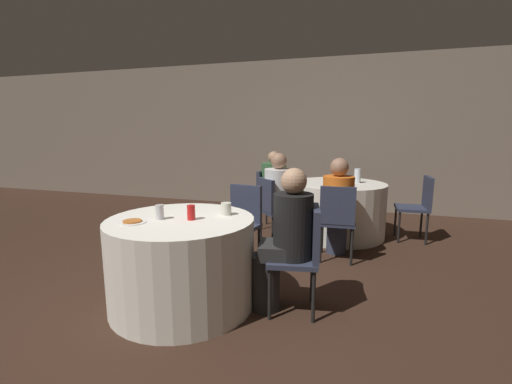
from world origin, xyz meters
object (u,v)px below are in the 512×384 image
Objects in this scene: person_orange_shirt at (338,207)px; bottle_far at (357,176)px; soda_can_silver at (160,212)px; person_black_shirt at (284,241)px; pizza_plate_near at (132,222)px; table_near at (182,262)px; chair_far_south at (337,216)px; chair_far_west at (268,193)px; soda_can_red at (191,212)px; person_green_jacket at (277,189)px; chair_far_southwest at (272,205)px; chair_near_north at (242,217)px; chair_near_east at (304,249)px; person_white_shirt at (283,198)px; table_far at (338,209)px; chair_far_east at (419,202)px.

person_orange_shirt is 5.85× the size of bottle_far.
person_orange_shirt is 2.09m from soda_can_silver.
pizza_plate_near is at bearing 98.20° from person_black_shirt.
table_near is 1.39× the size of chair_far_south.
chair_far_west is 7.24× the size of soda_can_red.
pizza_plate_near is at bearing -6.50° from person_green_jacket.
chair_far_southwest reaches higher than soda_can_red.
pizza_plate_near is at bearing 78.94° from chair_near_north.
soda_can_silver is (-1.00, -0.22, 0.22)m from person_black_shirt.
chair_far_southwest is 0.75× the size of person_green_jacket.
person_orange_shirt reaches higher than chair_far_west.
person_orange_shirt is 2.30m from pizza_plate_near.
table_near is 10.05× the size of soda_can_silver.
chair_near_east is 0.73× the size of person_white_shirt.
table_near is at bearing 90.00° from person_black_shirt.
person_black_shirt is at bearing 12.06° from soda_can_red.
table_far is at bearing 90.00° from person_white_shirt.
soda_can_silver is (-0.22, -2.59, 0.28)m from chair_far_west.
soda_can_silver is (-0.37, -2.58, 0.20)m from person_green_jacket.
person_black_shirt reaches higher than chair_far_southwest.
table_far is 1.48× the size of chair_far_east.
chair_near_east is at bearing -100.41° from person_orange_shirt.
pizza_plate_near is (-0.76, -2.05, 0.14)m from person_white_shirt.
chair_near_east is at bearing 12.23° from soda_can_silver.
person_white_shirt is (0.46, 1.82, 0.24)m from table_near.
person_white_shirt is at bearing 72.30° from soda_can_silver.
chair_near_east is (1.01, 0.18, 0.16)m from table_near.
chair_far_south reaches higher than soda_can_silver.
bottle_far is at bearing 63.31° from soda_can_red.
pizza_plate_near is 0.22m from soda_can_silver.
chair_far_south is at bearing 25.34° from chair_far_southwest.
chair_far_west is at bearing 11.90° from chair_near_east.
bottle_far is (0.18, 1.13, 0.32)m from chair_far_south.
bottle_far reaches higher than soda_can_silver.
person_white_shirt is (0.11, 0.10, 0.08)m from chair_far_southwest.
chair_far_southwest is 0.91m from chair_far_south.
chair_near_north is 1.16m from soda_can_silver.
person_black_shirt is at bearing 90.00° from chair_near_east.
chair_far_west is 1.00× the size of chair_far_south.
chair_near_east is 1.00× the size of chair_far_east.
table_far is at bearing 90.00° from person_orange_shirt.
person_orange_shirt is 9.67× the size of soda_can_silver.
chair_far_east is 3.48m from soda_can_silver.
soda_can_red and soda_can_silver have the same top height.
person_black_shirt is (-0.28, -2.29, 0.22)m from table_far.
chair_far_west is 0.74× the size of person_black_shirt.
chair_far_south is 1.27m from person_black_shirt.
bottle_far is at bearing -18.87° from chair_near_east.
chair_far_southwest is at bearing -90.00° from person_white_shirt.
soda_can_red is at bearing 91.69° from chair_near_east.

